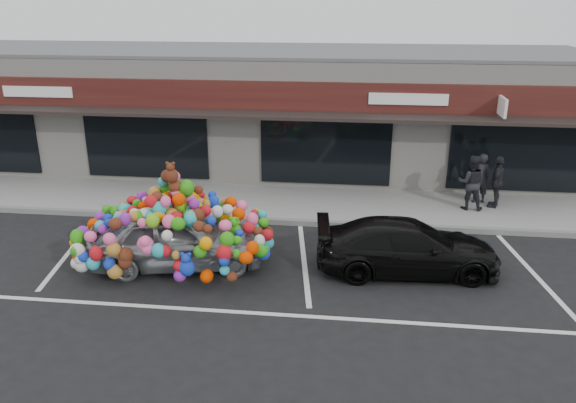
# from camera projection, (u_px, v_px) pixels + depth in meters

# --- Properties ---
(ground) EXTENTS (90.00, 90.00, 0.00)m
(ground) POSITION_uv_depth(u_px,v_px,m) (191.00, 259.00, 13.86)
(ground) COLOR black
(ground) RESTS_ON ground
(shop_building) EXTENTS (24.00, 7.20, 4.31)m
(shop_building) POSITION_uv_depth(u_px,v_px,m) (250.00, 108.00, 20.98)
(shop_building) COLOR silver
(shop_building) RESTS_ON ground
(sidewalk) EXTENTS (26.00, 3.00, 0.15)m
(sidewalk) POSITION_uv_depth(u_px,v_px,m) (226.00, 201.00, 17.56)
(sidewalk) COLOR gray
(sidewalk) RESTS_ON ground
(kerb) EXTENTS (26.00, 0.18, 0.16)m
(kerb) POSITION_uv_depth(u_px,v_px,m) (215.00, 219.00, 16.16)
(kerb) COLOR slate
(kerb) RESTS_ON ground
(parking_stripe_left) EXTENTS (0.73, 4.37, 0.01)m
(parking_stripe_left) POSITION_uv_depth(u_px,v_px,m) (72.00, 249.00, 14.40)
(parking_stripe_left) COLOR silver
(parking_stripe_left) RESTS_ON ground
(parking_stripe_mid) EXTENTS (0.73, 4.37, 0.01)m
(parking_stripe_mid) POSITION_uv_depth(u_px,v_px,m) (304.00, 261.00, 13.73)
(parking_stripe_mid) COLOR silver
(parking_stripe_mid) RESTS_ON ground
(parking_stripe_right) EXTENTS (0.73, 4.37, 0.01)m
(parking_stripe_right) POSITION_uv_depth(u_px,v_px,m) (533.00, 273.00, 13.14)
(parking_stripe_right) COLOR silver
(parking_stripe_right) RESTS_ON ground
(lane_line) EXTENTS (14.00, 0.12, 0.01)m
(lane_line) POSITION_uv_depth(u_px,v_px,m) (254.00, 313.00, 11.49)
(lane_line) COLOR silver
(lane_line) RESTS_ON ground
(toy_car) EXTENTS (2.99, 4.68, 2.56)m
(toy_car) POSITION_uv_depth(u_px,v_px,m) (177.00, 232.00, 13.25)
(toy_car) COLOR silver
(toy_car) RESTS_ON ground
(black_sedan) EXTENTS (2.07, 4.37, 1.23)m
(black_sedan) POSITION_uv_depth(u_px,v_px,m) (408.00, 247.00, 13.07)
(black_sedan) COLOR black
(black_sedan) RESTS_ON ground
(pedestrian_a) EXTENTS (0.59, 0.42, 1.55)m
(pedestrian_a) POSITION_uv_depth(u_px,v_px,m) (480.00, 178.00, 16.97)
(pedestrian_a) COLOR black
(pedestrian_a) RESTS_ON sidewalk
(pedestrian_b) EXTENTS (0.87, 0.72, 1.64)m
(pedestrian_b) POSITION_uv_depth(u_px,v_px,m) (471.00, 182.00, 16.43)
(pedestrian_b) COLOR black
(pedestrian_b) RESTS_ON sidewalk
(pedestrian_c) EXTENTS (0.99, 0.69, 1.57)m
(pedestrian_c) POSITION_uv_depth(u_px,v_px,m) (497.00, 182.00, 16.62)
(pedestrian_c) COLOR #252126
(pedestrian_c) RESTS_ON sidewalk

